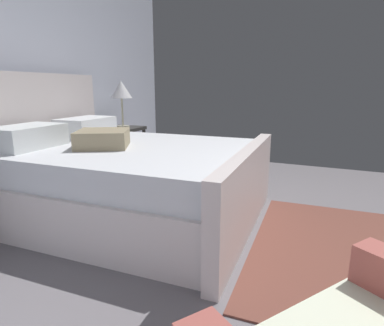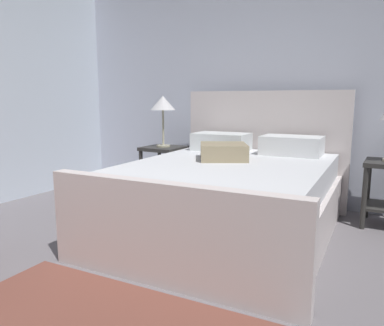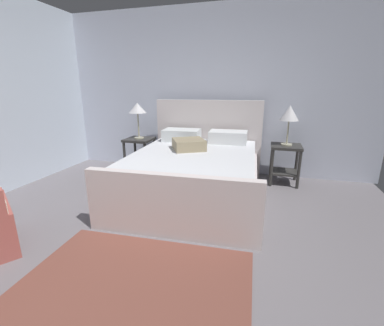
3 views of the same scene
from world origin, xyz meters
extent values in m
cube|color=slate|center=(0.00, 0.00, -0.01)|extent=(5.14, 6.24, 0.02)
cube|color=silver|center=(0.00, 3.18, 1.35)|extent=(5.26, 0.12, 2.69)
cube|color=silver|center=(0.03, 1.88, 0.20)|extent=(1.70, 2.04, 0.40)
cube|color=silver|center=(-0.02, 2.92, 0.62)|extent=(1.74, 0.18, 1.24)
cube|color=silver|center=(0.08, 0.85, 0.33)|extent=(1.74, 0.18, 0.66)
cube|color=silver|center=(0.03, 1.88, 0.51)|extent=(1.62, 1.98, 0.22)
cube|color=silver|center=(-0.37, 2.57, 0.71)|extent=(0.58, 0.39, 0.18)
cube|color=silver|center=(0.36, 2.60, 0.71)|extent=(0.58, 0.39, 0.18)
cube|color=gray|center=(-0.09, 2.02, 0.69)|extent=(0.54, 0.54, 0.14)
cube|color=#2D2C29|center=(1.22, 2.77, 0.58)|extent=(0.44, 0.44, 0.04)
cube|color=#2D2C29|center=(1.22, 2.77, 0.18)|extent=(0.40, 0.40, 0.02)
cylinder|color=#2D2C29|center=(1.03, 2.58, 0.28)|extent=(0.04, 0.04, 0.56)
cylinder|color=#2D2C29|center=(1.41, 2.58, 0.28)|extent=(0.04, 0.04, 0.56)
cylinder|color=#2D2C29|center=(1.03, 2.96, 0.28)|extent=(0.04, 0.04, 0.56)
cylinder|color=#2D2C29|center=(1.41, 2.96, 0.28)|extent=(0.04, 0.04, 0.56)
cylinder|color=#B7B293|center=(1.22, 2.77, 0.61)|extent=(0.16, 0.16, 0.02)
cylinder|color=#B7B293|center=(1.22, 2.77, 0.79)|extent=(0.02, 0.02, 0.35)
cone|color=silver|center=(1.22, 2.77, 1.08)|extent=(0.27, 0.27, 0.22)
cube|color=brown|center=(0.03, 0.15, 0.01)|extent=(1.79, 1.28, 0.01)
camera|label=1|loc=(-2.17, 0.29, 1.11)|focal=29.81mm
camera|label=2|loc=(1.27, -0.95, 1.14)|focal=34.83mm
camera|label=3|loc=(0.90, -1.32, 1.44)|focal=24.59mm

